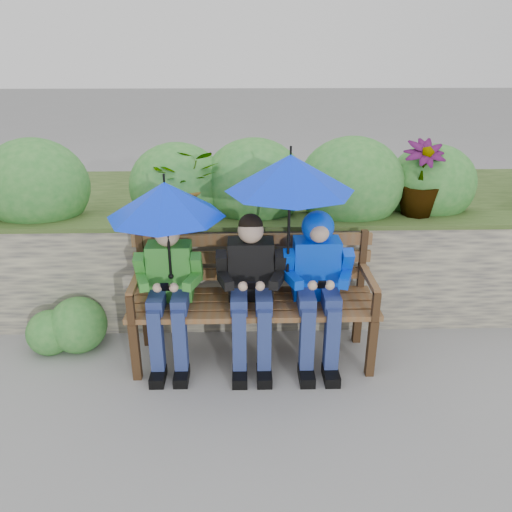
{
  "coord_description": "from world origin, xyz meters",
  "views": [
    {
      "loc": [
        -0.09,
        -3.45,
        2.45
      ],
      "look_at": [
        0.0,
        0.1,
        0.95
      ],
      "focal_mm": 35.0,
      "sensor_mm": 36.0,
      "label": 1
    }
  ],
  "objects_px": {
    "boy_left": "(169,286)",
    "boy_middle": "(251,284)",
    "boy_right": "(317,276)",
    "umbrella_right": "(290,173)",
    "park_bench": "(253,291)",
    "umbrella_left": "(165,200)"
  },
  "relations": [
    {
      "from": "boy_left",
      "to": "umbrella_right",
      "type": "relative_size",
      "value": 1.21
    },
    {
      "from": "umbrella_right",
      "to": "boy_right",
      "type": "bearing_deg",
      "value": 3.4
    },
    {
      "from": "boy_right",
      "to": "umbrella_right",
      "type": "bearing_deg",
      "value": -176.6
    },
    {
      "from": "park_bench",
      "to": "boy_left",
      "type": "bearing_deg",
      "value": -171.43
    },
    {
      "from": "boy_left",
      "to": "umbrella_left",
      "type": "bearing_deg",
      "value": 9.85
    },
    {
      "from": "boy_left",
      "to": "umbrella_left",
      "type": "height_order",
      "value": "umbrella_left"
    },
    {
      "from": "boy_left",
      "to": "park_bench",
      "type": "bearing_deg",
      "value": 8.57
    },
    {
      "from": "boy_right",
      "to": "park_bench",
      "type": "bearing_deg",
      "value": 169.89
    },
    {
      "from": "boy_left",
      "to": "boy_right",
      "type": "xyz_separation_m",
      "value": [
        1.18,
        0.01,
        0.06
      ]
    },
    {
      "from": "boy_middle",
      "to": "boy_left",
      "type": "bearing_deg",
      "value": 179.73
    },
    {
      "from": "boy_left",
      "to": "boy_middle",
      "type": "relative_size",
      "value": 0.98
    },
    {
      "from": "boy_middle",
      "to": "umbrella_right",
      "type": "bearing_deg",
      "value": -0.33
    },
    {
      "from": "park_bench",
      "to": "boy_middle",
      "type": "distance_m",
      "value": 0.15
    },
    {
      "from": "park_bench",
      "to": "umbrella_right",
      "type": "relative_size",
      "value": 1.96
    },
    {
      "from": "boy_right",
      "to": "umbrella_right",
      "type": "distance_m",
      "value": 0.87
    },
    {
      "from": "boy_middle",
      "to": "umbrella_right",
      "type": "relative_size",
      "value": 1.24
    },
    {
      "from": "boy_left",
      "to": "boy_middle",
      "type": "bearing_deg",
      "value": -0.27
    },
    {
      "from": "boy_middle",
      "to": "umbrella_left",
      "type": "xyz_separation_m",
      "value": [
        -0.63,
        0.01,
        0.69
      ]
    },
    {
      "from": "boy_middle",
      "to": "umbrella_right",
      "type": "distance_m",
      "value": 0.94
    },
    {
      "from": "umbrella_left",
      "to": "umbrella_right",
      "type": "height_order",
      "value": "umbrella_right"
    },
    {
      "from": "park_bench",
      "to": "umbrella_left",
      "type": "relative_size",
      "value": 2.23
    },
    {
      "from": "park_bench",
      "to": "boy_middle",
      "type": "relative_size",
      "value": 1.58
    }
  ]
}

